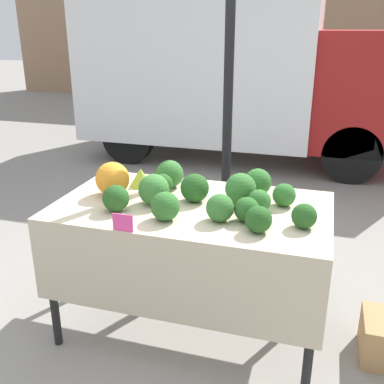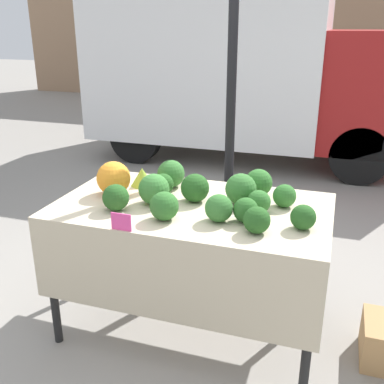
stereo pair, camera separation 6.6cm
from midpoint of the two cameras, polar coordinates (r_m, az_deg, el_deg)
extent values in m
plane|color=gray|center=(3.09, -0.64, -16.59)|extent=(40.00, 40.00, 0.00)
cube|color=#9E7A5B|center=(12.00, 14.21, 21.83)|extent=(16.00, 0.60, 4.54)
cylinder|color=black|center=(3.33, 3.97, 9.99)|extent=(0.07, 0.07, 2.51)
cube|color=white|center=(6.81, 1.31, 16.13)|extent=(3.20, 2.07, 2.05)
cube|color=maroon|center=(6.61, 21.01, 12.19)|extent=(1.32, 1.90, 1.47)
cylinder|color=black|center=(5.90, 19.32, 4.57)|extent=(0.72, 0.22, 0.72)
cylinder|color=black|center=(7.54, 18.99, 7.88)|extent=(0.72, 0.22, 0.72)
cylinder|color=black|center=(6.48, -8.36, 6.85)|extent=(0.72, 0.22, 0.72)
cylinder|color=black|center=(8.00, -3.28, 9.61)|extent=(0.72, 0.22, 0.72)
cube|color=beige|center=(2.66, -0.71, -1.92)|extent=(1.61, 0.93, 0.03)
cube|color=beige|center=(2.39, -4.02, -11.51)|extent=(1.61, 0.01, 0.47)
cylinder|color=black|center=(2.84, -18.03, -11.20)|extent=(0.05, 0.05, 0.83)
cylinder|color=black|center=(2.42, 14.11, -16.83)|extent=(0.05, 0.05, 0.83)
cylinder|color=black|center=(3.44, -10.59, -4.71)|extent=(0.05, 0.05, 0.83)
cylinder|color=black|center=(3.11, 15.01, -8.00)|extent=(0.05, 0.05, 0.83)
sphere|color=orange|center=(2.83, -10.72, 1.64)|extent=(0.21, 0.21, 0.21)
cone|color=#93B238|center=(2.97, -7.16, 1.87)|extent=(0.15, 0.15, 0.12)
sphere|color=#336B2D|center=(2.66, 5.49, 0.44)|extent=(0.18, 0.18, 0.18)
sphere|color=#2D6628|center=(2.43, -4.19, -1.83)|extent=(0.16, 0.16, 0.16)
sphere|color=#23511E|center=(2.68, -0.41, 0.53)|extent=(0.17, 0.17, 0.17)
sphere|color=#23511E|center=(2.40, 13.29, -2.99)|extent=(0.13, 0.13, 0.13)
sphere|color=#2D6628|center=(2.67, 10.93, -0.37)|extent=(0.14, 0.14, 0.14)
sphere|color=#23511E|center=(2.59, -10.37, -0.79)|extent=(0.15, 0.15, 0.15)
sphere|color=#2D6628|center=(2.81, 7.67, 1.25)|extent=(0.17, 0.17, 0.17)
sphere|color=#336B2D|center=(2.42, 2.80, -2.03)|extent=(0.15, 0.15, 0.15)
sphere|color=#23511E|center=(2.31, 7.63, -3.47)|extent=(0.14, 0.14, 0.14)
sphere|color=#23511E|center=(2.80, -4.48, 0.96)|extent=(0.13, 0.13, 0.13)
sphere|color=#387533|center=(2.65, -5.58, 0.32)|extent=(0.18, 0.18, 0.18)
sphere|color=#336B2D|center=(2.93, -3.50, 2.32)|extent=(0.18, 0.18, 0.18)
sphere|color=#2D6628|center=(2.55, 7.79, -1.16)|extent=(0.13, 0.13, 0.13)
sphere|color=#285B23|center=(2.42, 6.20, -2.23)|extent=(0.14, 0.14, 0.14)
cube|color=#EF4793|center=(2.34, -9.58, -3.87)|extent=(0.11, 0.01, 0.09)
camera|label=1|loc=(0.03, -90.72, -0.27)|focal=42.00mm
camera|label=2|loc=(0.03, 89.28, 0.27)|focal=42.00mm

